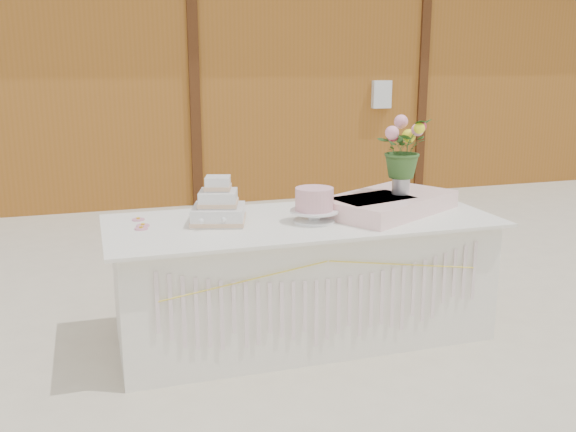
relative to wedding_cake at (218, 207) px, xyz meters
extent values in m
plane|color=beige|center=(0.51, -0.06, -0.87)|extent=(80.00, 80.00, 0.00)
cube|color=brown|center=(0.51, 5.94, 0.63)|extent=(12.00, 4.00, 3.00)
cube|color=silver|center=(0.51, -0.06, -0.49)|extent=(2.28, 0.88, 0.75)
cube|color=silver|center=(0.51, -0.06, -0.11)|extent=(2.40, 1.00, 0.02)
cube|color=silver|center=(0.00, 0.00, -0.04)|extent=(0.38, 0.38, 0.10)
cube|color=#D5AB86|center=(0.00, 0.00, -0.08)|extent=(0.39, 0.39, 0.02)
cube|color=silver|center=(0.00, 0.00, 0.06)|extent=(0.27, 0.27, 0.10)
cube|color=#D5AB86|center=(0.00, 0.00, 0.03)|extent=(0.29, 0.29, 0.02)
cube|color=silver|center=(0.00, 0.00, 0.15)|extent=(0.18, 0.18, 0.09)
cube|color=#D5AB86|center=(0.00, 0.00, 0.12)|extent=(0.19, 0.19, 0.02)
cylinder|color=white|center=(0.56, -0.15, -0.09)|extent=(0.25, 0.25, 0.02)
cylinder|color=white|center=(0.56, -0.15, -0.06)|extent=(0.07, 0.07, 0.05)
cylinder|color=white|center=(0.56, -0.15, -0.03)|extent=(0.29, 0.29, 0.01)
cylinder|color=#E0A1AD|center=(0.56, -0.15, 0.05)|extent=(0.23, 0.23, 0.14)
cube|color=#FBD4CA|center=(1.10, -0.04, -0.04)|extent=(1.03, 0.89, 0.11)
cylinder|color=#B4B3B8|center=(1.20, -0.03, 0.09)|extent=(0.12, 0.12, 0.16)
imported|color=#355E25|center=(1.20, -0.03, 0.36)|extent=(0.44, 0.43, 0.38)
camera|label=1|loc=(-0.72, -3.71, 0.86)|focal=40.00mm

